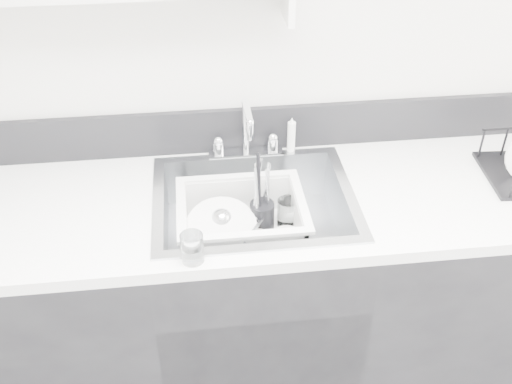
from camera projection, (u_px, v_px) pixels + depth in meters
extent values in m
cube|color=silver|center=(243.00, 48.00, 1.92)|extent=(3.50, 0.02, 2.60)
cube|color=black|center=(254.00, 303.00, 2.18)|extent=(3.20, 0.62, 0.88)
cube|color=white|center=(254.00, 203.00, 1.91)|extent=(3.20, 0.62, 0.04)
cube|color=black|center=(244.00, 129.00, 2.09)|extent=(3.20, 0.02, 0.16)
cube|color=silver|center=(246.00, 153.00, 2.10)|extent=(0.26, 0.06, 0.02)
cylinder|color=silver|center=(219.00, 148.00, 2.08)|extent=(0.04, 0.04, 0.05)
cylinder|color=silver|center=(273.00, 145.00, 2.09)|extent=(0.04, 0.04, 0.05)
cylinder|color=silver|center=(246.00, 128.00, 2.04)|extent=(0.02, 0.02, 0.20)
cylinder|color=silver|center=(248.00, 111.00, 1.92)|extent=(0.02, 0.15, 0.02)
cylinder|color=white|center=(291.00, 135.00, 2.08)|extent=(0.03, 0.03, 0.14)
cube|color=silver|center=(288.00, 4.00, 1.78)|extent=(0.02, 0.14, 0.10)
cylinder|color=white|center=(225.00, 240.00, 1.95)|extent=(0.25, 0.25, 0.02)
cylinder|color=white|center=(226.00, 236.00, 1.95)|extent=(0.24, 0.24, 0.02)
cylinder|color=white|center=(221.00, 228.00, 1.92)|extent=(0.28, 0.27, 0.10)
cylinder|color=black|center=(262.00, 216.00, 1.99)|extent=(0.08, 0.08, 0.10)
cylinder|color=silver|center=(258.00, 192.00, 1.94)|extent=(0.01, 0.05, 0.20)
cylinder|color=silver|center=(267.00, 198.00, 1.94)|extent=(0.02, 0.04, 0.18)
cylinder|color=black|center=(259.00, 188.00, 1.93)|extent=(0.01, 0.06, 0.22)
cylinder|color=white|center=(287.00, 212.00, 2.01)|extent=(0.08, 0.08, 0.10)
cylinder|color=white|center=(192.00, 248.00, 1.64)|extent=(0.07, 0.07, 0.09)
imported|color=white|center=(287.00, 240.00, 1.95)|extent=(0.13, 0.13, 0.03)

